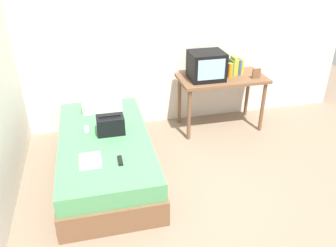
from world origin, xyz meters
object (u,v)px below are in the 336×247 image
object	(u,v)px
picture_frame	(256,73)
handbag	(111,125)
book_row	(236,66)
tv	(206,66)
pillow	(102,104)
magazine	(90,161)
remote_dark	(120,161)
water_bottle	(230,71)
bed	(106,155)
remote_silver	(87,129)
desk	(222,84)

from	to	relation	value
picture_frame	handbag	distance (m)	2.04
book_row	tv	bearing A→B (deg)	-169.23
tv	pillow	distance (m)	1.43
magazine	handbag	bearing A→B (deg)	63.88
remote_dark	water_bottle	bearing A→B (deg)	36.57
tv	water_bottle	distance (m)	0.33
book_row	bed	bearing A→B (deg)	-156.84
pillow	remote_silver	bearing A→B (deg)	-111.46
picture_frame	remote_silver	bearing A→B (deg)	-170.40
remote_silver	water_bottle	bearing A→B (deg)	14.18
magazine	remote_silver	xyz separation A→B (m)	(-0.02, 0.63, 0.01)
bed	handbag	distance (m)	0.35
bed	picture_frame	bearing A→B (deg)	15.54
picture_frame	pillow	bearing A→B (deg)	175.58
book_row	pillow	xyz separation A→B (m)	(-1.82, -0.06, -0.33)
magazine	remote_silver	distance (m)	0.63
bed	handbag	world-z (taller)	handbag
desk	remote_silver	size ratio (longest dim) A/B	8.06
book_row	remote_silver	xyz separation A→B (m)	(-2.03, -0.60, -0.39)
pillow	remote_dark	bearing A→B (deg)	-85.88
remote_silver	pillow	bearing A→B (deg)	68.54
picture_frame	remote_dark	bearing A→B (deg)	-150.65
water_bottle	handbag	distance (m)	1.76
bed	tv	size ratio (longest dim) A/B	4.55
tv	handbag	xyz separation A→B (m)	(-1.31, -0.63, -0.37)
picture_frame	pillow	xyz separation A→B (m)	(-2.02, 0.16, -0.29)
picture_frame	magazine	world-z (taller)	picture_frame
water_bottle	magazine	bearing A→B (deg)	-149.50
tv	water_bottle	xyz separation A→B (m)	(0.32, -0.03, -0.08)
bed	remote_dark	world-z (taller)	remote_dark
remote_dark	pillow	bearing A→B (deg)	94.12
tv	bed	bearing A→B (deg)	-153.24
picture_frame	remote_silver	xyz separation A→B (m)	(-2.23, -0.38, -0.34)
book_row	remote_dark	distance (m)	2.20
magazine	desk	bearing A→B (deg)	32.87
tv	handbag	bearing A→B (deg)	-154.19
tv	remote_dark	size ratio (longest dim) A/B	2.82
tv	pillow	size ratio (longest dim) A/B	0.90
tv	water_bottle	size ratio (longest dim) A/B	2.23
tv	pillow	world-z (taller)	tv
tv	remote_silver	world-z (taller)	tv
magazine	remote_dark	bearing A→B (deg)	-15.41
water_bottle	remote_dark	bearing A→B (deg)	-143.43
book_row	remote_silver	bearing A→B (deg)	-163.57
desk	remote_dark	world-z (taller)	desk
bed	tv	bearing A→B (deg)	26.76
pillow	magazine	size ratio (longest dim) A/B	1.68
desk	remote_silver	bearing A→B (deg)	-163.62
picture_frame	handbag	world-z (taller)	picture_frame
water_bottle	picture_frame	distance (m)	0.34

